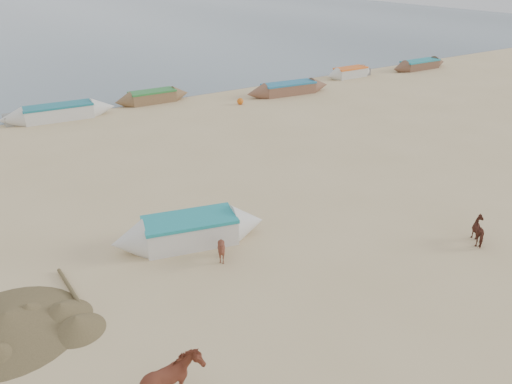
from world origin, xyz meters
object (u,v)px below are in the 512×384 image
cow_adult (168,384)px  near_canoe (190,230)px  calf_front (222,250)px  calf_right (481,231)px

cow_adult → near_canoe: cow_adult is taller
calf_front → near_canoe: near_canoe is taller
cow_adult → calf_front: (3.87, 4.55, -0.25)m
calf_right → near_canoe: size_ratio=0.17×
near_canoe → cow_adult: bearing=-106.2°
cow_adult → calf_front: cow_adult is taller
cow_adult → near_canoe: bearing=-39.0°
cow_adult → calf_right: 12.18m
calf_front → near_canoe: 1.69m
calf_front → calf_right: bearing=44.3°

